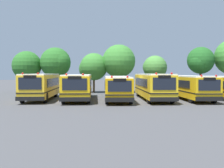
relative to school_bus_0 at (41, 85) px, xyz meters
The scene contains 13 objects.
ground_plane 9.71m from the school_bus_0, ahead, with size 160.00×160.00×0.00m, color #424244.
school_bus_0 is the anchor object (origin of this frame).
school_bus_1 3.88m from the school_bus_0, ahead, with size 2.74×9.94×2.72m.
school_bus_2 7.83m from the school_bus_0, ahead, with size 2.68×11.26×2.52m.
school_bus_3 11.56m from the school_bus_0, ahead, with size 2.57×10.72×2.79m.
school_bus_4 15.39m from the school_bus_0, ahead, with size 2.49×10.77×2.60m.
school_bus_5 19.19m from the school_bus_0, ahead, with size 2.62×9.85×2.53m.
tree_0 11.00m from the school_bus_0, 112.44° to the left, with size 4.03×4.03×5.80m.
tree_1 10.04m from the school_bus_0, 89.83° to the left, with size 4.25×4.25×6.31m.
tree_2 10.97m from the school_bus_0, 62.05° to the left, with size 4.01×3.82×5.52m.
tree_3 13.09m from the school_bus_0, 46.07° to the left, with size 4.60×4.60×6.70m.
tree_4 16.75m from the school_bus_0, 34.44° to the left, with size 3.39×3.36×5.20m.
tree_5 21.15m from the school_bus_0, 20.85° to the left, with size 3.64×3.64×6.26m.
Camera 1 is at (-3.57, -27.44, 2.75)m, focal length 42.48 mm.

